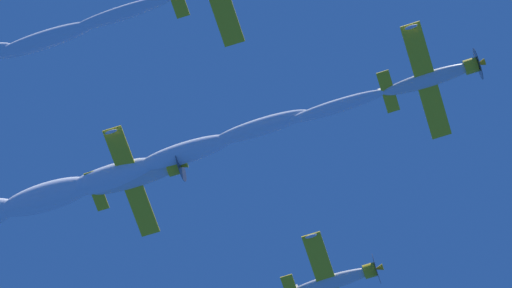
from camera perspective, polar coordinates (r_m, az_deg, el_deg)
name	(u,v)px	position (r m, az deg, el deg)	size (l,w,h in m)	color
airplane_lead	(432,78)	(79.72, 8.70, 3.24)	(8.37, 7.51, 2.41)	silver
airplane_left_wingman	(333,281)	(83.75, 3.84, -6.80)	(8.37, 7.51, 2.32)	silver
airplane_slot_tail	(138,179)	(81.91, -5.87, -1.73)	(8.36, 7.50, 2.41)	silver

